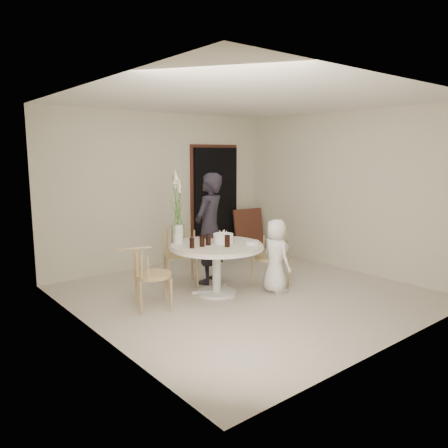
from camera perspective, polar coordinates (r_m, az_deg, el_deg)
ground at (r=6.39m, az=2.95°, el=-9.01°), size 4.50×4.50×0.00m
room_shell at (r=6.08m, az=3.08°, el=5.66°), size 4.50×4.50×4.50m
doorway at (r=8.53m, az=-1.12°, el=2.87°), size 1.00×0.10×2.10m
door_trim at (r=8.56m, az=-1.28°, el=3.29°), size 1.12×0.03×2.22m
table at (r=6.19m, az=-0.97°, el=-3.67°), size 1.33×1.33×0.73m
picture_frame at (r=8.87m, az=3.26°, el=-0.87°), size 0.69×0.28×0.88m
chair_far at (r=6.76m, az=-5.88°, el=-2.70°), size 0.66×0.68×0.94m
chair_right at (r=6.64m, az=6.77°, el=-3.44°), size 0.54×0.51×0.85m
chair_left at (r=5.69m, az=-10.44°, el=-5.79°), size 0.59×0.56×0.83m
girl at (r=6.71m, az=-1.93°, el=-0.59°), size 0.74×0.63×1.71m
boy at (r=6.35m, az=6.78°, el=-4.16°), size 0.41×0.56×1.07m
birthday_cake at (r=6.22m, az=-0.09°, el=-1.89°), size 0.28×0.28×0.19m
cola_tumbler_a at (r=5.99m, az=-2.89°, el=-2.24°), size 0.08×0.08×0.15m
cola_tumbler_b at (r=5.97m, az=0.43°, el=-2.24°), size 0.08×0.08×0.16m
cola_tumbler_c at (r=5.91m, az=-4.22°, el=-2.49°), size 0.08×0.08×0.14m
cola_tumbler_d at (r=6.09m, az=-2.08°, el=-2.03°), size 0.08×0.08×0.16m
plate_stack at (r=6.17m, az=3.68°, el=-2.41°), size 0.25×0.25×0.05m
flower_vase at (r=6.16m, az=-6.08°, el=1.79°), size 0.14×0.14×1.07m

